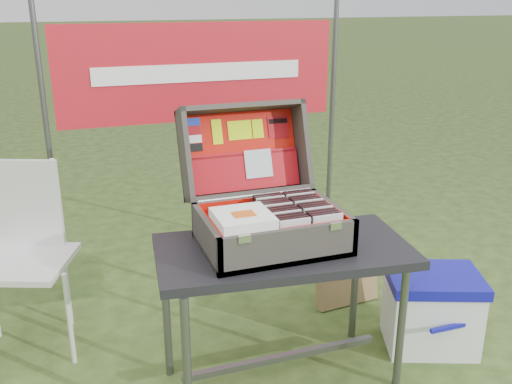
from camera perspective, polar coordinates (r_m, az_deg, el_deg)
name	(u,v)px	position (r m, az deg, el deg)	size (l,w,h in m)	color
ground	(265,380)	(2.82, 0.86, -18.30)	(80.00, 80.00, 0.00)	#30431B
table	(282,316)	(2.64, 2.64, -12.26)	(1.10, 0.55, 0.69)	black
table_top	(283,251)	(2.49, 2.76, -5.91)	(1.10, 0.55, 0.04)	black
table_leg_fl	(187,369)	(2.36, -6.90, -17.20)	(0.04, 0.04, 0.65)	#59595B
table_leg_fr	(401,325)	(2.69, 14.34, -12.72)	(0.04, 0.04, 0.65)	#59595B
table_leg_bl	(167,315)	(2.71, -8.94, -12.04)	(0.04, 0.04, 0.65)	#59595B
table_leg_br	(355,282)	(3.01, 9.87, -8.81)	(0.04, 0.04, 0.65)	#59595B
table_brace	(282,358)	(2.76, 2.57, -16.21)	(0.95, 0.03, 0.03)	#59595B
suitcase	(267,183)	(2.44, 1.12, 0.94)	(0.60, 0.59, 0.54)	#413C33
suitcase_base_bottom	(272,243)	(2.48, 1.56, -5.16)	(0.60, 0.43, 0.02)	#413C33
suitcase_base_wall_front	(290,248)	(2.28, 3.40, -5.56)	(0.60, 0.02, 0.16)	#413C33
suitcase_base_wall_back	(256,213)	(2.63, 0.01, -2.08)	(0.60, 0.02, 0.16)	#413C33
suitcase_base_wall_left	(206,238)	(2.37, -4.98, -4.58)	(0.02, 0.43, 0.16)	#413C33
suitcase_base_wall_right	(332,220)	(2.56, 7.64, -2.84)	(0.02, 0.43, 0.16)	#413C33
suitcase_liner_floor	(272,240)	(2.47, 1.57, -4.85)	(0.55, 0.38, 0.01)	red
suitcase_latch_left	(244,239)	(2.18, -1.17, -4.71)	(0.05, 0.01, 0.03)	silver
suitcase_latch_right	(336,226)	(2.32, 7.97, -3.39)	(0.05, 0.01, 0.03)	silver
suitcase_hinge	(255,195)	(2.61, -0.08, -0.34)	(0.02, 0.02, 0.54)	silver
suitcase_lid_back	(241,151)	(2.76, -1.53, 4.07)	(0.60, 0.43, 0.02)	#413C33
suitcase_lid_rim_far	(240,107)	(2.71, -1.57, 8.46)	(0.60, 0.02, 0.16)	#413C33
suitcase_lid_rim_near	(250,193)	(2.69, -0.64, -0.11)	(0.60, 0.02, 0.16)	#413C33
suitcase_lid_rim_left	(185,156)	(2.62, -7.13, 3.62)	(0.02, 0.43, 0.16)	#413C33
suitcase_lid_rim_right	(301,145)	(2.79, 4.56, 4.68)	(0.02, 0.43, 0.16)	#413C33
suitcase_lid_liner	(242,151)	(2.74, -1.44, 4.10)	(0.55, 0.38, 0.01)	red
suitcase_liner_wall_front	(288,243)	(2.29, 3.26, -5.15)	(0.55, 0.01, 0.14)	red
suitcase_liner_wall_back	(257,211)	(2.61, 0.12, -1.95)	(0.55, 0.01, 0.14)	red
suitcase_liner_wall_left	(210,235)	(2.37, -4.64, -4.27)	(0.01, 0.38, 0.14)	red
suitcase_liner_wall_right	(329,218)	(2.55, 7.35, -2.64)	(0.01, 0.38, 0.14)	red
suitcase_lid_pocket	(245,172)	(2.72, -1.09, 2.03)	(0.53, 0.17, 0.03)	#9F0C13
suitcase_pocket_edge	(244,154)	(2.72, -1.25, 3.84)	(0.52, 0.02, 0.02)	#9F0C13
suitcase_pocket_cd	(258,164)	(2.72, 0.23, 2.86)	(0.13, 0.13, 0.01)	silver
lid_sticker_cc_a	(194,122)	(2.69, -6.26, 6.98)	(0.06, 0.04, 0.00)	#1933B2
lid_sticker_cc_b	(195,130)	(2.69, -6.16, 6.14)	(0.06, 0.04, 0.00)	#990B11
lid_sticker_cc_c	(196,139)	(2.69, -6.07, 5.30)	(0.06, 0.04, 0.00)	white
lid_sticker_cc_d	(196,147)	(2.68, -5.98, 4.45)	(0.06, 0.04, 0.00)	black
lid_card_neon_tall	(217,132)	(2.71, -3.91, 6.02)	(0.05, 0.12, 0.00)	#C0EB03
lid_card_neon_main	(240,130)	(2.74, -1.63, 6.21)	(0.12, 0.09, 0.00)	#C0EB03
lid_card_neon_small	(258,129)	(2.77, 0.18, 6.35)	(0.05, 0.09, 0.00)	#C0EB03
lid_sticker_band	(278,127)	(2.81, 2.26, 6.50)	(0.11, 0.11, 0.00)	#990B11
lid_sticker_band_bar	(278,121)	(2.81, 2.19, 7.11)	(0.10, 0.02, 0.00)	black
cd_left_0	(295,237)	(2.31, 3.92, -4.50)	(0.13, 0.01, 0.15)	silver
cd_left_1	(293,235)	(2.33, 3.69, -4.28)	(0.13, 0.01, 0.15)	black
cd_left_2	(291,233)	(2.35, 3.47, -4.07)	(0.13, 0.01, 0.15)	black
cd_left_3	(288,230)	(2.37, 3.25, -3.86)	(0.13, 0.01, 0.15)	black
cd_left_4	(286,228)	(2.39, 3.04, -3.65)	(0.13, 0.01, 0.15)	silver
cd_left_5	(284,226)	(2.41, 2.83, -3.45)	(0.13, 0.01, 0.15)	black
cd_left_6	(282,224)	(2.43, 2.62, -3.24)	(0.13, 0.01, 0.15)	black
cd_left_7	(280,222)	(2.45, 2.41, -3.05)	(0.13, 0.01, 0.15)	black
cd_left_8	(278,220)	(2.47, 2.21, -2.85)	(0.13, 0.01, 0.15)	silver
cd_left_9	(276,218)	(2.50, 2.01, -2.66)	(0.13, 0.01, 0.15)	black
cd_left_10	(274,217)	(2.52, 1.82, -2.47)	(0.13, 0.01, 0.15)	black
cd_left_11	(272,215)	(2.54, 1.63, -2.29)	(0.13, 0.01, 0.15)	black
cd_left_12	(270,213)	(2.56, 1.44, -2.10)	(0.13, 0.01, 0.15)	silver
cd_left_13	(268,211)	(2.58, 1.25, -1.92)	(0.13, 0.01, 0.15)	black
cd_left_14	(267,209)	(2.60, 1.07, -1.75)	(0.13, 0.01, 0.15)	black
cd_right_0	(327,232)	(2.37, 7.16, -4.01)	(0.13, 0.01, 0.15)	silver
cd_right_1	(325,230)	(2.39, 6.91, -3.81)	(0.13, 0.01, 0.15)	black
cd_right_2	(322,228)	(2.41, 6.66, -3.60)	(0.13, 0.01, 0.15)	black
cd_right_3	(320,226)	(2.43, 6.42, -3.40)	(0.13, 0.01, 0.15)	black
cd_right_4	(318,224)	(2.45, 6.19, -3.20)	(0.13, 0.01, 0.15)	silver
cd_right_5	(315,222)	(2.47, 5.95, -3.00)	(0.13, 0.01, 0.15)	black
cd_right_6	(313,220)	(2.49, 5.72, -2.81)	(0.13, 0.01, 0.15)	black
cd_right_7	(311,218)	(2.51, 5.50, -2.62)	(0.13, 0.01, 0.15)	black
cd_right_8	(309,216)	(2.53, 5.28, -2.44)	(0.13, 0.01, 0.15)	silver
cd_right_9	(306,214)	(2.55, 5.06, -2.25)	(0.13, 0.01, 0.15)	black
cd_right_10	(304,213)	(2.57, 4.84, -2.07)	(0.13, 0.01, 0.15)	black
cd_right_11	(302,211)	(2.59, 4.63, -1.89)	(0.13, 0.01, 0.15)	black
cd_right_12	(300,209)	(2.61, 4.42, -1.72)	(0.13, 0.01, 0.15)	silver
cd_right_13	(298,207)	(2.63, 4.22, -1.54)	(0.13, 0.01, 0.15)	black
cd_right_14	(296,206)	(2.65, 4.02, -1.37)	(0.13, 0.01, 0.15)	black
songbook_0	(243,222)	(2.30, -1.32, -3.03)	(0.23, 0.23, 0.01)	white
songbook_1	(243,221)	(2.30, -1.32, -2.91)	(0.23, 0.23, 0.01)	white
songbook_2	(243,220)	(2.30, -1.32, -2.79)	(0.23, 0.23, 0.01)	white
songbook_3	(243,219)	(2.30, -1.32, -2.68)	(0.23, 0.23, 0.01)	white
songbook_4	(243,217)	(2.29, -1.33, -2.56)	(0.23, 0.23, 0.01)	white
songbook_5	(243,216)	(2.29, -1.33, -2.45)	(0.23, 0.23, 0.01)	white
songbook_6	(243,215)	(2.29, -1.33, -2.33)	(0.23, 0.23, 0.01)	white
songbook_7	(243,214)	(2.29, -1.33, -2.21)	(0.23, 0.23, 0.01)	white
songbook_graphic	(244,214)	(2.28, -1.25, -2.21)	(0.09, 0.07, 0.00)	#D85919
cooler	(431,310)	(3.09, 17.11, -11.21)	(0.46, 0.35, 0.40)	white
cooler_body	(431,315)	(3.10, 17.06, -11.65)	(0.44, 0.33, 0.35)	white
cooler_lid	(435,279)	(3.00, 17.44, -8.34)	(0.46, 0.35, 0.05)	#13129A
cooler_handle	(455,326)	(2.96, 19.27, -12.55)	(0.27, 0.02, 0.02)	#13129A
chair	(23,265)	(3.01, -22.24, -6.77)	(0.43, 0.48, 0.95)	silver
chair_seat	(23,263)	(3.00, -22.27, -6.59)	(0.43, 0.43, 0.03)	silver
chair_backrest	(18,203)	(3.11, -22.69, -1.04)	(0.43, 0.03, 0.45)	silver
chair_leg_fr	(69,319)	(2.94, -18.16, -11.99)	(0.02, 0.02, 0.49)	silver
chair_leg_br	(67,284)	(3.27, -18.39, -8.76)	(0.02, 0.02, 0.49)	silver
chair_upright_right	(57,201)	(3.10, -19.30, -0.87)	(0.02, 0.02, 0.45)	silver
cardboard_box	(346,271)	(3.38, 9.00, -7.76)	(0.38, 0.06, 0.40)	#93774C
banner_post_left	(51,162)	(3.32, -19.84, 2.84)	(0.03, 0.03, 1.70)	#59595B
banner_post_right	(331,138)	(3.70, 7.49, 5.41)	(0.03, 0.03, 1.70)	#59595B
banner	(200,72)	(3.31, -5.65, 11.82)	(1.60, 0.01, 0.55)	#AE151F
banner_text	(200,73)	(3.30, -5.60, 11.79)	(1.20, 0.00, 0.10)	white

